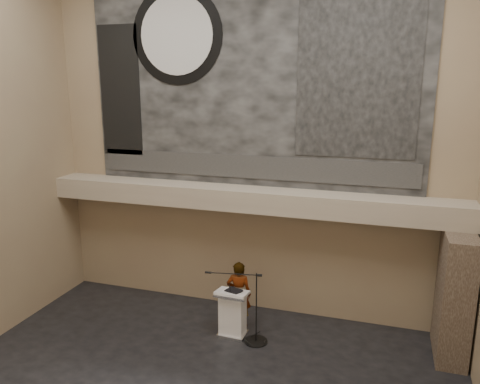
% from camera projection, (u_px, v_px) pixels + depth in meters
% --- Properties ---
extents(wall_back, '(10.00, 0.02, 8.50)m').
position_uv_depth(wall_back, '(250.00, 142.00, 11.10)').
color(wall_back, '#8A7158').
rests_on(wall_back, floor).
extents(soffit, '(10.00, 0.80, 0.50)m').
position_uv_depth(soffit, '(245.00, 199.00, 11.03)').
color(soffit, gray).
rests_on(soffit, wall_back).
extents(sprinkler_left, '(0.04, 0.04, 0.06)m').
position_uv_depth(sprinkler_left, '(183.00, 205.00, 11.52)').
color(sprinkler_left, '#B2893D').
rests_on(sprinkler_left, soffit).
extents(sprinkler_right, '(0.04, 0.04, 0.06)m').
position_uv_depth(sprinkler_right, '(325.00, 217.00, 10.49)').
color(sprinkler_right, '#B2893D').
rests_on(sprinkler_right, soffit).
extents(banner, '(8.00, 0.05, 5.00)m').
position_uv_depth(banner, '(250.00, 79.00, 10.73)').
color(banner, black).
rests_on(banner, wall_back).
extents(banner_text_strip, '(7.76, 0.02, 0.55)m').
position_uv_depth(banner_text_strip, '(249.00, 167.00, 11.17)').
color(banner_text_strip, '#2B2B2B').
rests_on(banner_text_strip, banner).
extents(banner_clock_rim, '(2.30, 0.02, 2.30)m').
position_uv_depth(banner_clock_rim, '(177.00, 35.00, 10.99)').
color(banner_clock_rim, black).
rests_on(banner_clock_rim, banner).
extents(banner_clock_face, '(1.84, 0.02, 1.84)m').
position_uv_depth(banner_clock_face, '(176.00, 35.00, 10.97)').
color(banner_clock_face, silver).
rests_on(banner_clock_face, banner).
extents(banner_building_print, '(2.60, 0.02, 3.60)m').
position_uv_depth(banner_building_print, '(357.00, 74.00, 9.97)').
color(banner_building_print, black).
rests_on(banner_building_print, banner).
extents(banner_brick_print, '(1.10, 0.02, 3.20)m').
position_uv_depth(banner_brick_print, '(120.00, 91.00, 11.76)').
color(banner_brick_print, black).
rests_on(banner_brick_print, banner).
extents(stone_pier, '(0.60, 1.40, 2.70)m').
position_uv_depth(stone_pier, '(454.00, 296.00, 9.62)').
color(stone_pier, '#413228').
rests_on(stone_pier, floor).
extents(lectern, '(0.72, 0.53, 1.13)m').
position_uv_depth(lectern, '(233.00, 313.00, 10.53)').
color(lectern, silver).
rests_on(lectern, floor).
extents(binder, '(0.40, 0.36, 0.04)m').
position_uv_depth(binder, '(234.00, 291.00, 10.38)').
color(binder, black).
rests_on(binder, lectern).
extents(papers, '(0.30, 0.37, 0.00)m').
position_uv_depth(papers, '(228.00, 291.00, 10.41)').
color(papers, white).
rests_on(papers, lectern).
extents(speaker_person, '(0.62, 0.44, 1.61)m').
position_uv_depth(speaker_person, '(239.00, 294.00, 10.91)').
color(speaker_person, white).
rests_on(speaker_person, floor).
extents(mic_stand, '(1.36, 0.52, 1.64)m').
position_uv_depth(mic_stand, '(254.00, 332.00, 10.36)').
color(mic_stand, black).
rests_on(mic_stand, floor).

